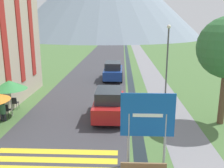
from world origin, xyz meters
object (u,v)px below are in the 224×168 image
streetlamp (167,56)px  person_seated_near (3,110)px  cafe_chair_far_right (14,102)px  cafe_umbrella_middle_green (9,85)px  parked_car_far (113,71)px  parked_car_near (109,103)px  road_sign (148,120)px  cafe_chair_middle (6,109)px

streetlamp → person_seated_near: bearing=-153.2°
person_seated_near → cafe_chair_far_right: bearing=95.0°
cafe_umbrella_middle_green → parked_car_far: bearing=60.0°
parked_car_near → streetlamp: 6.48m
cafe_chair_far_right → person_seated_near: 2.01m
parked_car_far → streetlamp: size_ratio=0.78×
road_sign → parked_car_far: size_ratio=0.71×
cafe_chair_far_right → streetlamp: bearing=45.6°
road_sign → parked_car_far: 15.57m
parked_car_near → cafe_chair_far_right: size_ratio=4.71×
cafe_umbrella_middle_green → streetlamp: 11.15m
parked_car_far → person_seated_near: size_ratio=3.45×
cafe_chair_middle → cafe_chair_far_right: 1.42m
cafe_chair_far_right → streetlamp: 11.32m
road_sign → parked_car_near: size_ratio=0.76×
cafe_umbrella_middle_green → cafe_chair_far_right: bearing=105.9°
parked_car_near → person_seated_near: parked_car_near is taller
cafe_chair_middle → person_seated_near: bearing=-108.9°
cafe_chair_far_right → cafe_umbrella_middle_green: 1.91m
cafe_chair_far_right → parked_car_near: bearing=18.0°
person_seated_near → road_sign: bearing=-28.5°
cafe_umbrella_middle_green → streetlamp: bearing=23.3°
parked_car_far → parked_car_near: bearing=-89.2°
cafe_chair_far_right → person_seated_near: (0.17, -2.00, 0.18)m
parked_car_far → cafe_umbrella_middle_green: (-5.90, -10.23, 1.09)m
streetlamp → cafe_umbrella_middle_green: bearing=-156.7°
cafe_umbrella_middle_green → person_seated_near: size_ratio=1.82×
road_sign → person_seated_near: road_sign is taller
cafe_umbrella_middle_green → person_seated_near: bearing=-100.2°
cafe_umbrella_middle_green → person_seated_near: (-0.15, -0.85, -1.31)m
cafe_chair_middle → streetlamp: (10.42, 4.64, 2.72)m
road_sign → cafe_chair_far_right: size_ratio=3.60×
cafe_umbrella_middle_green → cafe_chair_middle: bearing=-132.2°
parked_car_far → cafe_umbrella_middle_green: bearing=-120.0°
road_sign → cafe_umbrella_middle_green: road_sign is taller
cafe_chair_middle → cafe_chair_far_right: (-0.08, 1.42, 0.00)m
parked_car_far → cafe_chair_middle: bearing=-120.3°
cafe_chair_far_right → cafe_umbrella_middle_green: cafe_umbrella_middle_green is taller
person_seated_near → streetlamp: streetlamp is taller
parked_car_far → cafe_chair_middle: parked_car_far is taller
road_sign → cafe_chair_far_right: road_sign is taller
person_seated_near → streetlamp: size_ratio=0.23×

